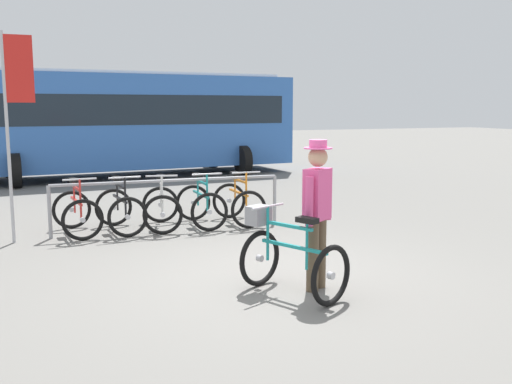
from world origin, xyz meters
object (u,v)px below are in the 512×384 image
object	(u,v)px
racked_bike_white	(162,207)
bus_distant	(127,118)
person_with_featured_bike	(317,208)
banner_flag	(15,97)
racked_bike_orange	(239,203)
racked_bike_red	(77,212)
featured_bicycle	(288,255)
racked_bike_black	(120,210)
racked_bike_teal	(201,205)

from	to	relation	value
racked_bike_white	bus_distant	xyz separation A→B (m)	(0.83, 7.85, 1.37)
person_with_featured_bike	banner_flag	xyz separation A→B (m)	(-3.10, 3.82, 1.28)
racked_bike_white	banner_flag	xyz separation A→B (m)	(-2.24, -0.18, 1.86)
person_with_featured_bike	bus_distant	size ratio (longest dim) A/B	0.17
banner_flag	racked_bike_orange	bearing A→B (deg)	1.79
racked_bike_orange	bus_distant	xyz separation A→B (m)	(-0.57, 7.92, 1.37)
racked_bike_white	person_with_featured_bike	xyz separation A→B (m)	(0.87, -3.99, 0.58)
racked_bike_red	featured_bicycle	xyz separation A→B (m)	(1.89, -4.07, 0.08)
racked_bike_black	featured_bicycle	bearing A→B (deg)	-73.62
featured_bicycle	bus_distant	size ratio (longest dim) A/B	0.12
featured_bicycle	banner_flag	xyz separation A→B (m)	(-2.73, 3.83, 1.78)
racked_bike_white	bus_distant	world-z (taller)	bus_distant
racked_bike_black	racked_bike_orange	bearing A→B (deg)	-2.58
racked_bike_orange	racked_bike_teal	bearing A→B (deg)	177.42
racked_bike_teal	featured_bicycle	world-z (taller)	same
featured_bicycle	racked_bike_orange	bearing A→B (deg)	77.02
racked_bike_teal	bus_distant	world-z (taller)	bus_distant
racked_bike_white	banner_flag	bearing A→B (deg)	-175.48
racked_bike_orange	racked_bike_white	bearing A→B (deg)	177.42
racked_bike_teal	racked_bike_orange	distance (m)	0.70
featured_bicycle	person_with_featured_bike	world-z (taller)	person_with_featured_bike
person_with_featured_bike	racked_bike_orange	bearing A→B (deg)	82.28
racked_bike_teal	racked_bike_white	bearing A→B (deg)	177.42
racked_bike_orange	bus_distant	distance (m)	8.05
racked_bike_white	racked_bike_black	bearing A→B (deg)	177.42
racked_bike_black	racked_bike_teal	bearing A→B (deg)	-2.58
featured_bicycle	racked_bike_teal	bearing A→B (deg)	86.97
racked_bike_black	person_with_featured_bike	bearing A→B (deg)	-68.75
racked_bike_red	racked_bike_black	xyz separation A→B (m)	(0.70, -0.03, -0.00)
racked_bike_orange	banner_flag	distance (m)	4.09
racked_bike_white	racked_bike_teal	bearing A→B (deg)	-2.58
racked_bike_teal	banner_flag	distance (m)	3.48
racked_bike_white	person_with_featured_bike	world-z (taller)	person_with_featured_bike
racked_bike_black	banner_flag	distance (m)	2.42
racked_bike_teal	featured_bicycle	size ratio (longest dim) A/B	0.90
racked_bike_red	racked_bike_white	distance (m)	1.40
featured_bicycle	bus_distant	bearing A→B (deg)	88.36
featured_bicycle	bus_distant	xyz separation A→B (m)	(0.34, 11.86, 1.30)
person_with_featured_bike	banner_flag	size ratio (longest dim) A/B	0.54
featured_bicycle	person_with_featured_bike	bearing A→B (deg)	2.58
bus_distant	person_with_featured_bike	bearing A→B (deg)	-89.82
racked_bike_red	racked_bike_orange	bearing A→B (deg)	-2.58
racked_bike_orange	person_with_featured_bike	xyz separation A→B (m)	(-0.53, -3.93, 0.58)
racked_bike_orange	featured_bicycle	xyz separation A→B (m)	(-0.91, -3.95, 0.08)
racked_bike_white	banner_flag	distance (m)	2.92
racked_bike_red	bus_distant	world-z (taller)	bus_distant
racked_bike_red	racked_bike_black	size ratio (longest dim) A/B	0.98
racked_bike_teal	racked_bike_orange	bearing A→B (deg)	-2.58
racked_bike_black	person_with_featured_bike	xyz separation A→B (m)	(1.56, -4.02, 0.58)
racked_bike_white	featured_bicycle	bearing A→B (deg)	-83.05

